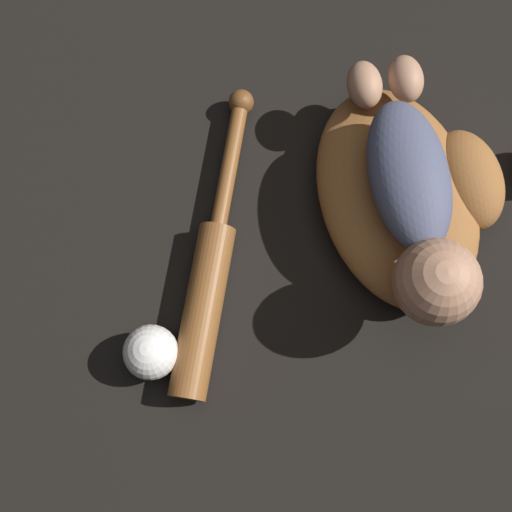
% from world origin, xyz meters
% --- Properties ---
extents(ground_plane, '(6.00, 6.00, 0.00)m').
position_xyz_m(ground_plane, '(0.00, 0.00, 0.00)').
color(ground_plane, black).
extents(baseball_glove, '(0.40, 0.33, 0.09)m').
position_xyz_m(baseball_glove, '(-0.04, 0.03, 0.04)').
color(baseball_glove, '#935B2D').
rests_on(baseball_glove, ground).
extents(baby_figure, '(0.38, 0.25, 0.11)m').
position_xyz_m(baby_figure, '(-0.00, -0.01, 0.13)').
color(baby_figure, '#4C516B').
rests_on(baby_figure, baseball_glove).
extents(baseball_bat, '(0.36, 0.35, 0.05)m').
position_xyz_m(baseball_bat, '(-0.10, -0.28, 0.03)').
color(baseball_bat, brown).
rests_on(baseball_bat, ground).
extents(baseball, '(0.08, 0.08, 0.08)m').
position_xyz_m(baseball, '(-0.06, -0.40, 0.04)').
color(baseball, white).
rests_on(baseball, ground).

